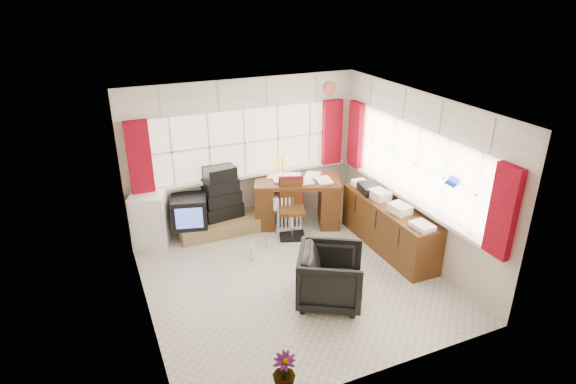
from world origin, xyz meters
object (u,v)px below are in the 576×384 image
desk (297,199)px  credenza (389,226)px  desk_lamp (282,160)px  crt_tv (190,211)px  radiator (289,217)px  tv_bench (221,226)px  task_chair (291,205)px  office_chair (331,276)px  mini_fridge (150,220)px

desk → credenza: size_ratio=0.80×
desk_lamp → crt_tv: desk_lamp is taller
radiator → tv_bench: size_ratio=0.46×
task_chair → radiator: bearing=92.4°
office_chair → tv_bench: 2.53m
task_chair → office_chair: task_chair is taller
desk_lamp → radiator: 0.95m
task_chair → desk_lamp: bearing=84.6°
tv_bench → mini_fridge: size_ratio=1.58×
office_chair → crt_tv: office_chair is taller
credenza → desk: bearing=126.0°
desk_lamp → mini_fridge: (-2.25, 0.08, -0.69)m
desk → tv_bench: bearing=171.8°
credenza → crt_tv: credenza is taller
office_chair → crt_tv: (-1.29, 2.40, 0.12)m
tv_bench → mini_fridge: 1.17m
desk_lamp → office_chair: 2.53m
office_chair → credenza: 1.73m
desk → radiator: desk is taller
desk → radiator: size_ratio=2.49×
desk_lamp → credenza: (1.16, -1.52, -0.75)m
radiator → desk_lamp: bearing=82.5°
tv_bench → mini_fridge: bearing=175.9°
task_chair → crt_tv: task_chair is taller
task_chair → office_chair: 1.94m
task_chair → desk: bearing=50.8°
desk → crt_tv: bearing=173.7°
radiator → tv_bench: 1.14m
desk → desk_lamp: bearing=134.9°
radiator → office_chair: bearing=-98.1°
task_chair → crt_tv: bearing=162.7°
desk → mini_fridge: (-2.44, 0.27, -0.02)m
desk_lamp → credenza: desk_lamp is taller
crt_tv → radiator: bearing=-13.8°
radiator → mini_fridge: (-2.20, 0.45, 0.18)m
office_chair → crt_tv: size_ratio=1.27×
desk_lamp → mini_fridge: 2.35m
desk → office_chair: size_ratio=1.91×
credenza → mini_fridge: size_ratio=2.25×
office_chair → credenza: credenza is taller
mini_fridge → credenza: bearing=-25.2°
task_chair → office_chair: bearing=-98.7°
crt_tv → desk_lamp: bearing=-0.3°
desk_lamp → tv_bench: desk_lamp is taller
desk_lamp → mini_fridge: bearing=178.0°
office_chair → radiator: office_chair is taller
desk_lamp → task_chair: bearing=-95.4°
crt_tv → mini_fridge: mini_fridge is taller
desk → desk_lamp: size_ratio=3.58×
desk → office_chair: 2.26m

